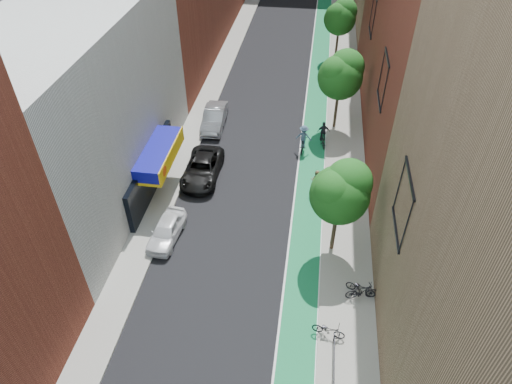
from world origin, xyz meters
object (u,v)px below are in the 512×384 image
at_px(parked_car_white, 166,230).
at_px(parked_car_black, 202,169).
at_px(cyclist_lane_far, 303,140).
at_px(cyclist_lane_mid, 323,137).
at_px(parked_car_silver, 214,118).
at_px(cyclist_lane_near, 316,184).

bearing_deg(parked_car_white, parked_car_black, 87.67).
height_order(parked_car_black, cyclist_lane_far, cyclist_lane_far).
distance_m(parked_car_black, cyclist_lane_mid, 10.10).
height_order(parked_car_white, cyclist_lane_far, cyclist_lane_far).
relative_size(parked_car_black, parked_car_silver, 1.10).
bearing_deg(cyclist_lane_mid, cyclist_lane_near, 75.98).
xyz_separation_m(parked_car_white, cyclist_lane_mid, (9.30, 11.81, 0.08)).
xyz_separation_m(cyclist_lane_near, cyclist_lane_mid, (0.33, 6.20, -0.10)).
relative_size(parked_car_silver, cyclist_lane_far, 2.17).
distance_m(parked_car_silver, cyclist_lane_mid, 9.23).
relative_size(cyclist_lane_near, cyclist_lane_mid, 0.98).
bearing_deg(cyclist_lane_near, parked_car_black, 9.15).
bearing_deg(parked_car_silver, parked_car_black, -87.52).
xyz_separation_m(parked_car_black, parked_car_silver, (-0.58, 6.93, 0.06)).
bearing_deg(parked_car_white, parked_car_silver, 93.73).
distance_m(parked_car_black, cyclist_lane_far, 8.28).
distance_m(parked_car_black, cyclist_lane_near, 8.23).
height_order(parked_car_silver, cyclist_lane_far, cyclist_lane_far).
distance_m(cyclist_lane_near, cyclist_lane_far, 5.28).
bearing_deg(cyclist_lane_mid, parked_car_silver, -20.44).
bearing_deg(cyclist_lane_far, parked_car_black, 37.55).
height_order(parked_car_white, cyclist_lane_mid, cyclist_lane_mid).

